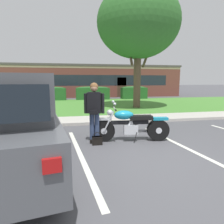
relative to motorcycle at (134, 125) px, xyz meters
The scene contains 15 objects.
ground_plane 1.20m from the motorcycle, 107.28° to the right, with size 140.00×140.00×0.00m, color #4C4C51.
curb_strip 2.48m from the motorcycle, 97.69° to the left, with size 60.00×0.20×0.12m, color #B7B2A8.
concrete_walk 3.32m from the motorcycle, 95.71° to the left, with size 60.00×1.50×0.08m, color #B7B2A8.
grass_lawn 8.46m from the motorcycle, 92.22° to the left, with size 60.00×8.84×0.06m, color #478433.
stall_stripe_0 1.88m from the motorcycle, 152.01° to the right, with size 0.12×4.40×0.01m, color silver.
stall_stripe_1 1.51m from the motorcycle, 36.50° to the right, with size 0.12×4.40×0.01m, color silver.
motorcycle is the anchor object (origin of this frame).
rider_person 1.27m from the motorcycle, behind, with size 0.56×0.35×1.70m.
handbag 1.17m from the motorcycle, behind, with size 0.28×0.13×0.36m.
parked_suv_adjacent 3.31m from the motorcycle, 159.27° to the right, with size 2.60×5.05×1.86m.
shade_tree 8.45m from the motorcycle, 70.95° to the left, with size 4.99×4.99×7.33m.
hedge_left 13.29m from the motorcycle, 106.81° to the left, with size 3.13×0.90×1.24m.
hedge_center_left 12.72m from the motorcycle, 89.54° to the left, with size 3.02×0.90×1.24m.
hedge_center_right 13.35m from the motorcycle, 72.36° to the left, with size 2.42×0.90×1.24m.
brick_building 19.87m from the motorcycle, 92.93° to the left, with size 22.72×9.25×3.44m.
Camera 1 is at (-1.43, -4.34, 1.76)m, focal length 31.71 mm.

